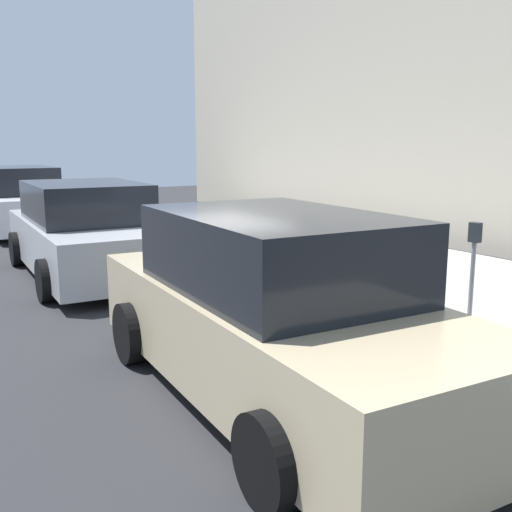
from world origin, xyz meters
TOP-DOWN VIEW (x-y plane):
  - ground_plane at (0.00, 0.00)m, footprint 40.00×40.00m
  - sidewalk_curb at (0.00, -2.50)m, footprint 18.00×5.00m
  - suitcase_navy_0 at (-4.15, -0.62)m, footprint 0.42×0.21m
  - suitcase_silver_1 at (-3.61, -0.50)m, footprint 0.42×0.27m
  - suitcase_black_2 at (-3.07, -0.54)m, footprint 0.40×0.24m
  - suitcase_maroon_3 at (-2.56, -0.59)m, footprint 0.39×0.25m
  - suitcase_teal_4 at (-2.03, -0.64)m, footprint 0.42×0.22m
  - suitcase_red_5 at (-1.50, -0.63)m, footprint 0.38×0.25m
  - suitcase_olive_6 at (-1.02, -0.54)m, footprint 0.36×0.22m
  - suitcase_navy_7 at (-0.54, -0.66)m, footprint 0.37×0.28m
  - suitcase_silver_8 at (0.02, -0.52)m, footprint 0.51×0.28m
  - fire_hydrant at (1.05, -0.58)m, footprint 0.39×0.21m
  - bollard_post at (1.61, -0.43)m, footprint 0.17×0.17m
  - parking_meter at (-5.01, -0.83)m, footprint 0.12×0.09m
  - parked_car_beige_0 at (-5.01, 1.82)m, footprint 4.75×2.17m
  - parked_car_silver_1 at (0.87, 1.82)m, footprint 4.86×2.29m
  - parked_car_white_2 at (6.87, 1.82)m, footprint 4.40×2.01m

SIDE VIEW (x-z plane):
  - ground_plane at x=0.00m, z-range 0.00..0.00m
  - sidewalk_curb at x=0.00m, z-range 0.00..0.14m
  - suitcase_black_2 at x=-3.07m, z-range 0.01..0.79m
  - suitcase_maroon_3 at x=-2.56m, z-range 0.11..0.72m
  - suitcase_teal_4 at x=-2.03m, z-range 0.00..0.84m
  - suitcase_red_5 at x=-1.50m, z-range 0.03..0.82m
  - suitcase_navy_0 at x=-4.15m, z-range -0.01..0.87m
  - suitcase_navy_7 at x=-0.54m, z-range 0.01..0.87m
  - suitcase_olive_6 at x=-1.02m, z-range 0.04..0.87m
  - bollard_post at x=1.61m, z-range 0.14..0.82m
  - suitcase_silver_1 at x=-3.61m, z-range 0.03..0.94m
  - suitcase_silver_8 at x=0.02m, z-range 0.00..0.97m
  - fire_hydrant at x=1.05m, z-range 0.16..0.99m
  - parked_car_silver_1 at x=0.87m, z-range -0.05..1.56m
  - parked_car_white_2 at x=6.87m, z-range -0.06..1.62m
  - parked_car_beige_0 at x=-5.01m, z-range -0.06..1.62m
  - parking_meter at x=-5.01m, z-range 0.33..1.60m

